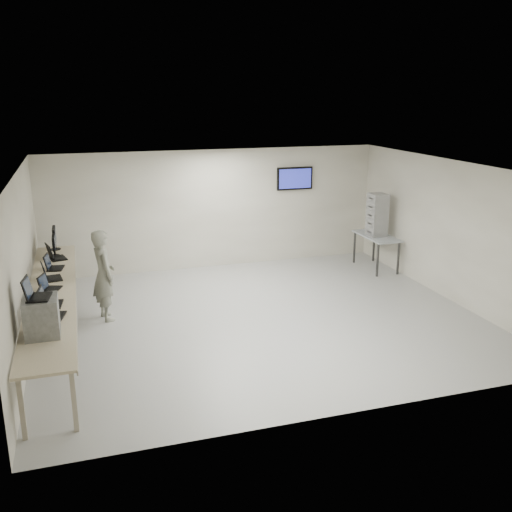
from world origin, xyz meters
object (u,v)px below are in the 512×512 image
object	(u,v)px
equipment_box	(42,317)
side_table	(377,238)
workbench	(53,296)
soldier	(104,275)

from	to	relation	value
equipment_box	side_table	xyz separation A→B (m)	(7.25, 3.95, -0.43)
workbench	equipment_box	xyz separation A→B (m)	(-0.06, -1.80, 0.34)
equipment_box	side_table	size ratio (longest dim) A/B	0.39
equipment_box	side_table	world-z (taller)	equipment_box
equipment_box	side_table	bearing A→B (deg)	28.35
side_table	equipment_box	bearing A→B (deg)	-151.43
equipment_box	soldier	bearing A→B (deg)	70.34
workbench	soldier	distance (m)	1.19
workbench	soldier	xyz separation A→B (m)	(0.86, 0.82, 0.02)
soldier	side_table	distance (m)	6.47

